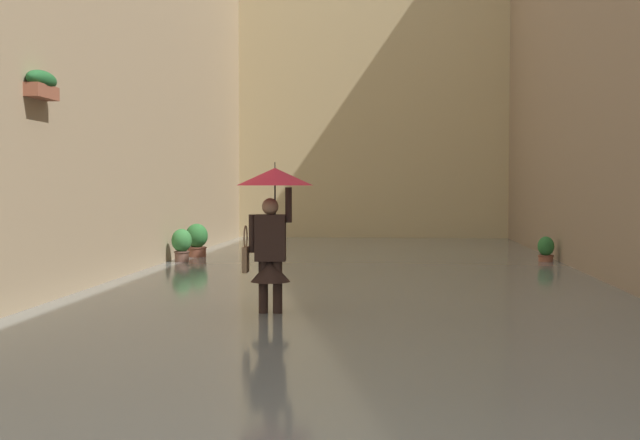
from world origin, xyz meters
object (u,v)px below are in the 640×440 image
object	(u,v)px
potted_plant_far_right	(197,242)
potted_plant_near_right	(182,245)
person_wading	(272,213)
potted_plant_near_left	(546,251)

from	to	relation	value
potted_plant_far_right	potted_plant_near_right	size ratio (longest dim) A/B	1.06
person_wading	potted_plant_near_left	size ratio (longest dim) A/B	3.10
person_wading	potted_plant_far_right	size ratio (longest dim) A/B	2.32
potted_plant_near_left	potted_plant_near_right	world-z (taller)	potted_plant_near_right
person_wading	potted_plant_far_right	world-z (taller)	person_wading
person_wading	potted_plant_near_left	world-z (taller)	person_wading
person_wading	potted_plant_near_left	distance (m)	8.98
potted_plant_far_right	potted_plant_near_right	world-z (taller)	potted_plant_far_right
potted_plant_near_left	potted_plant_far_right	bearing A→B (deg)	-3.74
potted_plant_near_left	potted_plant_near_right	size ratio (longest dim) A/B	0.80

